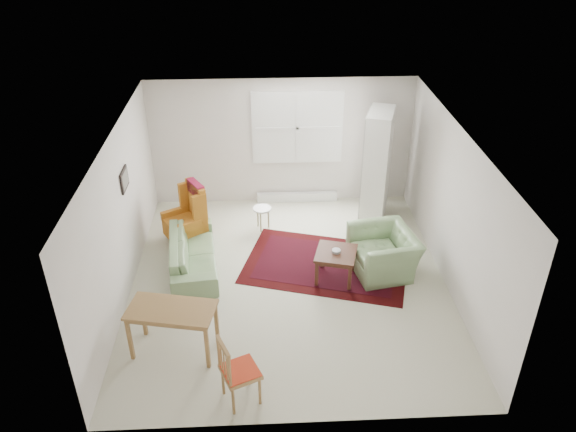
{
  "coord_description": "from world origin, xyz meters",
  "views": [
    {
      "loc": [
        -0.38,
        -7.22,
        5.49
      ],
      "look_at": [
        0.0,
        0.3,
        1.05
      ],
      "focal_mm": 35.0,
      "sensor_mm": 36.0,
      "label": 1
    }
  ],
  "objects_px": {
    "wingback_chair": "(183,214)",
    "desk_chair": "(240,370)",
    "sofa": "(192,248)",
    "stool": "(262,218)",
    "coffee_table": "(336,265)",
    "desk": "(174,330)",
    "armchair": "(384,248)",
    "cabinet": "(377,166)"
  },
  "relations": [
    {
      "from": "sofa",
      "to": "armchair",
      "type": "distance_m",
      "value": 3.12
    },
    {
      "from": "coffee_table",
      "to": "armchair",
      "type": "bearing_deg",
      "value": 13.53
    },
    {
      "from": "coffee_table",
      "to": "desk_chair",
      "type": "bearing_deg",
      "value": -121.15
    },
    {
      "from": "cabinet",
      "to": "desk",
      "type": "distance_m",
      "value": 4.86
    },
    {
      "from": "coffee_table",
      "to": "desk",
      "type": "height_order",
      "value": "desk"
    },
    {
      "from": "armchair",
      "to": "coffee_table",
      "type": "relative_size",
      "value": 1.73
    },
    {
      "from": "coffee_table",
      "to": "desk_chair",
      "type": "relative_size",
      "value": 0.64
    },
    {
      "from": "sofa",
      "to": "cabinet",
      "type": "distance_m",
      "value": 3.67
    },
    {
      "from": "wingback_chair",
      "to": "desk_chair",
      "type": "distance_m",
      "value": 3.82
    },
    {
      "from": "desk",
      "to": "coffee_table",
      "type": "bearing_deg",
      "value": 32.63
    },
    {
      "from": "armchair",
      "to": "desk_chair",
      "type": "height_order",
      "value": "desk_chair"
    },
    {
      "from": "sofa",
      "to": "stool",
      "type": "bearing_deg",
      "value": -52.11
    },
    {
      "from": "wingback_chair",
      "to": "cabinet",
      "type": "bearing_deg",
      "value": 70.39
    },
    {
      "from": "sofa",
      "to": "armchair",
      "type": "height_order",
      "value": "armchair"
    },
    {
      "from": "wingback_chair",
      "to": "stool",
      "type": "bearing_deg",
      "value": 72.98
    },
    {
      "from": "stool",
      "to": "desk_chair",
      "type": "relative_size",
      "value": 0.46
    },
    {
      "from": "armchair",
      "to": "desk_chair",
      "type": "relative_size",
      "value": 1.11
    },
    {
      "from": "stool",
      "to": "desk",
      "type": "relative_size",
      "value": 0.39
    },
    {
      "from": "sofa",
      "to": "desk_chair",
      "type": "bearing_deg",
      "value": -170.37
    },
    {
      "from": "wingback_chair",
      "to": "desk",
      "type": "relative_size",
      "value": 0.95
    },
    {
      "from": "cabinet",
      "to": "desk_chair",
      "type": "relative_size",
      "value": 2.17
    },
    {
      "from": "wingback_chair",
      "to": "desk",
      "type": "xyz_separation_m",
      "value": [
        0.17,
        -2.77,
        -0.18
      ]
    },
    {
      "from": "wingback_chair",
      "to": "stool",
      "type": "xyz_separation_m",
      "value": [
        1.38,
        0.34,
        -0.32
      ]
    },
    {
      "from": "sofa",
      "to": "desk",
      "type": "bearing_deg",
      "value": 171.15
    },
    {
      "from": "coffee_table",
      "to": "stool",
      "type": "height_order",
      "value": "coffee_table"
    },
    {
      "from": "cabinet",
      "to": "coffee_table",
      "type": "bearing_deg",
      "value": -98.65
    },
    {
      "from": "wingback_chair",
      "to": "desk",
      "type": "bearing_deg",
      "value": -27.29
    },
    {
      "from": "sofa",
      "to": "wingback_chair",
      "type": "relative_size",
      "value": 1.71
    },
    {
      "from": "armchair",
      "to": "desk",
      "type": "height_order",
      "value": "armchair"
    },
    {
      "from": "desk",
      "to": "sofa",
      "type": "bearing_deg",
      "value": 88.25
    },
    {
      "from": "armchair",
      "to": "desk",
      "type": "bearing_deg",
      "value": -72.73
    },
    {
      "from": "armchair",
      "to": "desk_chair",
      "type": "bearing_deg",
      "value": -52.02
    },
    {
      "from": "armchair",
      "to": "coffee_table",
      "type": "xyz_separation_m",
      "value": [
        -0.8,
        -0.19,
        -0.16
      ]
    },
    {
      "from": "desk",
      "to": "desk_chair",
      "type": "relative_size",
      "value": 1.18
    },
    {
      "from": "sofa",
      "to": "cabinet",
      "type": "xyz_separation_m",
      "value": [
        3.28,
        1.51,
        0.68
      ]
    },
    {
      "from": "desk",
      "to": "desk_chair",
      "type": "bearing_deg",
      "value": -44.3
    },
    {
      "from": "armchair",
      "to": "cabinet",
      "type": "height_order",
      "value": "cabinet"
    },
    {
      "from": "sofa",
      "to": "coffee_table",
      "type": "bearing_deg",
      "value": -107.72
    },
    {
      "from": "sofa",
      "to": "desk",
      "type": "distance_m",
      "value": 1.95
    },
    {
      "from": "armchair",
      "to": "stool",
      "type": "bearing_deg",
      "value": -136.53
    },
    {
      "from": "wingback_chair",
      "to": "stool",
      "type": "distance_m",
      "value": 1.46
    },
    {
      "from": "cabinet",
      "to": "desk",
      "type": "height_order",
      "value": "cabinet"
    }
  ]
}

